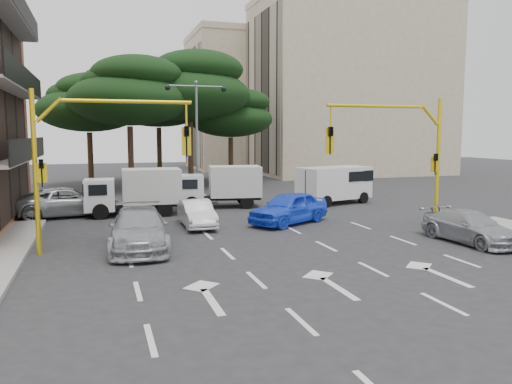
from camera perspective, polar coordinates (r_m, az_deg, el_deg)
ground at (r=19.14m, az=2.56°, el=-6.62°), size 120.00×120.00×0.00m
median_strip at (r=34.36m, az=-6.68°, el=-0.59°), size 1.40×6.00×0.15m
apartment_beige_near at (r=56.29m, az=10.63°, el=11.63°), size 20.20×12.15×18.70m
apartment_beige_far at (r=64.58m, az=-0.13°, el=10.21°), size 16.20×12.15×16.70m
pine_left_near at (r=39.64m, az=-14.23°, el=11.13°), size 9.15×9.15×10.23m
pine_center at (r=42.28m, az=-7.50°, el=11.93°), size 9.98×9.98×11.16m
pine_left_far at (r=43.50m, az=-18.53°, el=9.66°), size 8.32×8.32×9.30m
pine_right at (r=44.96m, az=-2.83°, el=9.01°), size 7.49×7.49×8.37m
pine_back at (r=46.86m, az=-11.04°, el=10.50°), size 9.15×9.15×10.23m
signal_mast_right at (r=23.55m, az=16.68°, el=5.15°), size 5.79×0.37×6.00m
signal_mast_left at (r=19.47m, az=-18.75°, el=4.80°), size 5.79×0.37×6.00m
street_lamp_center at (r=34.10m, az=-6.81°, el=8.37°), size 4.16×0.36×7.77m
car_white_hatch at (r=23.87m, az=-6.79°, el=-2.45°), size 1.37×3.85×1.26m
car_blue_compact at (r=24.52m, az=3.78°, el=-1.82°), size 4.89×3.89×1.56m
car_silver_wagon at (r=19.67m, az=-13.23°, el=-4.14°), size 2.55×5.46×1.54m
car_silver_cross_a at (r=28.52m, az=-20.61°, el=-1.07°), size 5.85×3.40×1.53m
car_silver_parked at (r=22.03m, az=23.27°, el=-3.70°), size 2.12×4.53×1.28m
van_white at (r=31.84m, az=8.92°, el=0.81°), size 5.15×3.43×2.36m
box_truck_a at (r=27.71m, az=-13.75°, el=-0.02°), size 5.18×2.32×2.51m
box_truck_b at (r=29.96m, az=-4.14°, el=0.61°), size 5.29×2.88×2.47m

